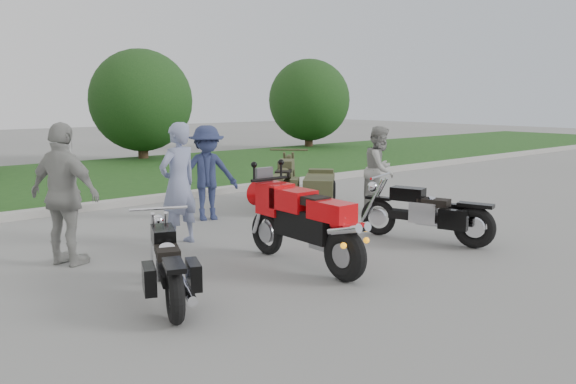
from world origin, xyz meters
TOP-DOWN VIEW (x-y plane):
  - ground at (0.00, 0.00)m, footprint 80.00×80.00m
  - curb at (0.00, 6.00)m, footprint 60.00×0.30m
  - grass_strip at (0.00, 10.15)m, footprint 60.00×8.00m
  - tree_mid_right at (4.00, 13.50)m, footprint 3.60×3.60m
  - tree_far_right at (12.00, 13.50)m, footprint 3.60×3.60m
  - sportbike_red at (0.01, 0.20)m, footprint 0.38×2.28m
  - cruiser_left at (-2.04, 0.19)m, footprint 0.86×1.95m
  - cruiser_right at (2.46, -0.04)m, footprint 0.87×2.14m
  - cruiser_sidecar at (2.82, 3.39)m, footprint 2.12×2.21m
  - person_stripe at (-0.67, 2.39)m, footprint 0.79×0.61m
  - person_grey at (3.67, 2.07)m, footprint 1.01×0.90m
  - person_denim at (0.63, 3.67)m, footprint 1.30×1.01m
  - person_back at (-2.40, 2.39)m, footprint 0.94×1.24m

SIDE VIEW (x-z plane):
  - ground at x=0.00m, z-range 0.00..0.00m
  - grass_strip at x=0.00m, z-range 0.00..0.14m
  - curb at x=0.00m, z-range 0.00..0.15m
  - cruiser_left at x=-2.04m, z-range 0.01..0.79m
  - cruiser_right at x=2.46m, z-range 0.01..0.86m
  - cruiser_sidecar at x=2.82m, z-range -0.03..0.93m
  - sportbike_red at x=0.01m, z-range 0.09..1.18m
  - person_grey at x=3.67m, z-range 0.00..1.73m
  - person_denim at x=0.63m, z-range 0.00..1.78m
  - person_stripe at x=-0.67m, z-range 0.00..1.91m
  - person_back at x=-2.40m, z-range 0.00..1.96m
  - tree_mid_right at x=4.00m, z-range 0.19..4.19m
  - tree_far_right at x=12.00m, z-range 0.19..4.19m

